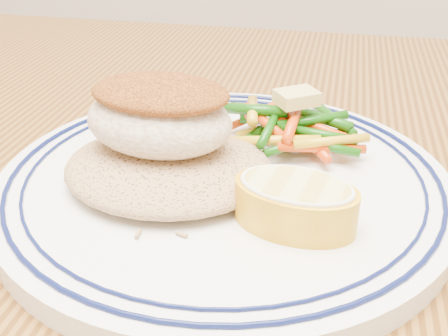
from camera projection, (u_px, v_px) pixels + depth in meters
plate at (224, 182)px, 0.36m from camera, size 0.29×0.29×0.02m
rice_pilaf at (168, 163)px, 0.35m from camera, size 0.13×0.12×0.02m
fish_fillet at (159, 114)px, 0.34m from camera, size 0.10×0.08×0.05m
vegetable_pile at (290, 127)px, 0.39m from camera, size 0.11×0.10×0.03m
butter_pat at (297, 98)px, 0.38m from camera, size 0.03×0.03×0.01m
lemon_wedge at (295, 202)px, 0.30m from camera, size 0.08×0.07×0.03m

